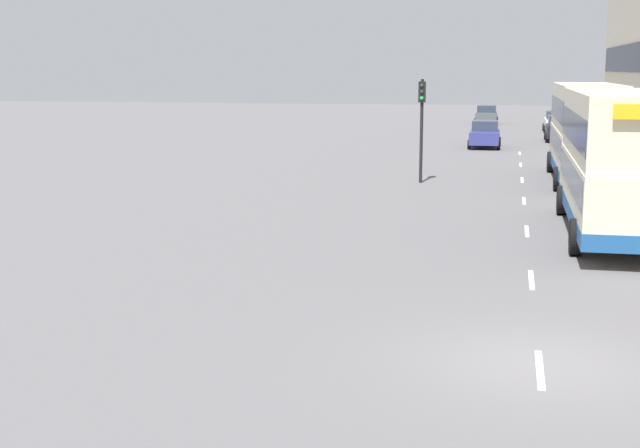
{
  "coord_description": "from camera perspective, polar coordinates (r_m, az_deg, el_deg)",
  "views": [
    {
      "loc": [
        -0.64,
        -15.02,
        4.97
      ],
      "look_at": [
        -6.87,
        14.33,
        -0.28
      ],
      "focal_mm": 50.0,
      "sensor_mm": 36.0,
      "label": 1
    }
  ],
  "objects": [
    {
      "name": "ground_plane",
      "position": [
        15.83,
        13.85,
        -8.65
      ],
      "size": [
        220.0,
        220.0,
        0.0
      ],
      "primitive_type": "plane",
      "color": "#5B595B"
    },
    {
      "name": "pavement",
      "position": [
        54.22,
        19.56,
        4.18
      ],
      "size": [
        5.0,
        93.0,
        0.14
      ],
      "color": "gray",
      "rests_on": "ground_plane"
    },
    {
      "name": "lane_mark_0",
      "position": [
        15.51,
        13.89,
        -9.02
      ],
      "size": [
        0.12,
        2.0,
        0.01
      ],
      "color": "silver",
      "rests_on": "ground_plane"
    },
    {
      "name": "lane_mark_1",
      "position": [
        21.82,
        13.38,
        -3.49
      ],
      "size": [
        0.12,
        2.0,
        0.01
      ],
      "color": "silver",
      "rests_on": "ground_plane"
    },
    {
      "name": "lane_mark_2",
      "position": [
        28.24,
        13.1,
        -0.45
      ],
      "size": [
        0.12,
        2.0,
        0.01
      ],
      "color": "silver",
      "rests_on": "ground_plane"
    },
    {
      "name": "lane_mark_3",
      "position": [
        34.71,
        12.93,
        1.46
      ],
      "size": [
        0.12,
        2.0,
        0.01
      ],
      "color": "silver",
      "rests_on": "ground_plane"
    },
    {
      "name": "lane_mark_4",
      "position": [
        41.2,
        12.81,
        2.77
      ],
      "size": [
        0.12,
        2.0,
        0.01
      ],
      "color": "silver",
      "rests_on": "ground_plane"
    },
    {
      "name": "lane_mark_5",
      "position": [
        47.71,
        12.72,
        3.72
      ],
      "size": [
        0.12,
        2.0,
        0.01
      ],
      "color": "silver",
      "rests_on": "ground_plane"
    },
    {
      "name": "lane_mark_6",
      "position": [
        54.23,
        12.65,
        4.44
      ],
      "size": [
        0.12,
        2.0,
        0.01
      ],
      "color": "silver",
      "rests_on": "ground_plane"
    },
    {
      "name": "double_decker_bus_near",
      "position": [
        28.0,
        18.37,
        3.93
      ],
      "size": [
        2.85,
        10.67,
        4.3
      ],
      "color": "beige",
      "rests_on": "ground_plane"
    },
    {
      "name": "double_decker_bus_ahead",
      "position": [
        40.97,
        16.63,
        5.76
      ],
      "size": [
        2.85,
        10.63,
        4.3
      ],
      "color": "beige",
      "rests_on": "ground_plane"
    },
    {
      "name": "car_0",
      "position": [
        82.4,
        10.61,
        6.89
      ],
      "size": [
        2.06,
        4.28,
        1.67
      ],
      "rotation": [
        0.0,
        0.0,
        3.14
      ],
      "color": "#4C5156",
      "rests_on": "ground_plane"
    },
    {
      "name": "car_1",
      "position": [
        63.76,
        15.15,
        5.91
      ],
      "size": [
        2.09,
        4.02,
        1.79
      ],
      "color": "black",
      "rests_on": "ground_plane"
    },
    {
      "name": "car_2",
      "position": [
        57.65,
        10.5,
        5.67
      ],
      "size": [
        2.0,
        4.23,
        1.71
      ],
      "rotation": [
        0.0,
        0.0,
        3.14
      ],
      "color": "navy",
      "rests_on": "ground_plane"
    },
    {
      "name": "car_3",
      "position": [
        73.11,
        14.9,
        6.36
      ],
      "size": [
        2.02,
        4.27,
        1.67
      ],
      "color": "silver",
      "rests_on": "ground_plane"
    },
    {
      "name": "traffic_light_far_kerb",
      "position": [
        39.23,
        6.53,
        7.07
      ],
      "size": [
        0.3,
        0.32,
        4.51
      ],
      "color": "black",
      "rests_on": "ground_plane"
    }
  ]
}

